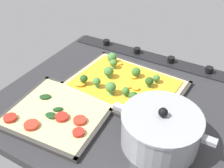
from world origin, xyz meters
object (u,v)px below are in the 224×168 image
(baking_tray_back, at_px, (59,113))
(veggie_pizza_back, at_px, (58,113))
(cooking_pot, at_px, (160,130))
(baking_tray_front, at_px, (125,86))
(broccoli_pizza, at_px, (124,83))

(baking_tray_back, bearing_deg, veggie_pizza_back, 98.45)
(baking_tray_back, height_order, cooking_pot, cooking_pot)
(baking_tray_front, relative_size, veggie_pizza_back, 1.40)
(baking_tray_front, bearing_deg, veggie_pizza_back, 64.45)
(baking_tray_back, distance_m, cooking_pot, 0.31)
(cooking_pot, bearing_deg, broccoli_pizza, -41.21)
(baking_tray_back, xyz_separation_m, cooking_pot, (-0.30, -0.05, 0.05))
(veggie_pizza_back, distance_m, cooking_pot, 0.31)
(baking_tray_back, bearing_deg, cooking_pot, -171.56)
(broccoli_pizza, xyz_separation_m, veggie_pizza_back, (0.11, 0.22, -0.01))
(broccoli_pizza, distance_m, cooking_pot, 0.26)
(cooking_pot, bearing_deg, baking_tray_back, 8.44)
(baking_tray_front, height_order, cooking_pot, cooking_pot)
(broccoli_pizza, relative_size, cooking_pot, 1.36)
(baking_tray_front, bearing_deg, broccoli_pizza, 79.19)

